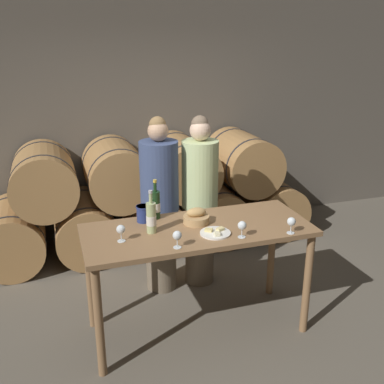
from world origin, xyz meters
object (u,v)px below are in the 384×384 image
at_px(wine_glass_center, 242,226).
at_px(wine_bottle_red, 156,205).
at_px(wine_glass_right, 291,222).
at_px(cheese_plate, 215,233).
at_px(wine_bottle_white, 151,218).
at_px(wine_glass_left, 177,236).
at_px(person_right, 200,202).
at_px(wine_glass_far_left, 121,230).
at_px(bread_basket, 196,217).
at_px(blue_crock, 144,213).
at_px(person_left, 160,206).
at_px(tasting_table, 198,242).

bearing_deg(wine_glass_center, wine_bottle_red, 133.11).
bearing_deg(wine_glass_right, cheese_plate, 163.48).
bearing_deg(wine_bottle_white, wine_glass_left, -69.82).
distance_m(person_right, wine_glass_center, 1.03).
height_order(wine_glass_far_left, wine_glass_left, same).
relative_size(cheese_plate, wine_glass_left, 1.82).
xyz_separation_m(bread_basket, cheese_plate, (0.07, -0.25, -0.04)).
xyz_separation_m(blue_crock, bread_basket, (0.40, -0.16, -0.02)).
relative_size(person_right, wine_bottle_red, 5.05).
distance_m(wine_bottle_white, blue_crock, 0.23).
relative_size(person_left, wine_glass_far_left, 13.07).
bearing_deg(cheese_plate, wine_glass_center, -34.70).
relative_size(blue_crock, wine_glass_right, 1.04).
xyz_separation_m(tasting_table, wine_glass_left, (-0.25, -0.29, 0.21)).
bearing_deg(person_left, bread_basket, -77.68).
distance_m(wine_glass_center, wine_glass_right, 0.39).
xyz_separation_m(wine_glass_left, wine_glass_center, (0.51, 0.02, 0.00)).
height_order(wine_bottle_white, wine_glass_right, wine_bottle_white).
distance_m(tasting_table, wine_glass_far_left, 0.65).
xyz_separation_m(person_left, wine_glass_left, (-0.13, -1.03, 0.17)).
bearing_deg(cheese_plate, bread_basket, 106.34).
xyz_separation_m(person_left, blue_crock, (-0.26, -0.49, 0.15)).
height_order(wine_bottle_red, wine_bottle_white, wine_bottle_white).
bearing_deg(tasting_table, wine_bottle_red, 132.20).
distance_m(person_left, wine_glass_right, 1.32).
bearing_deg(tasting_table, blue_crock, 145.80).
distance_m(bread_basket, wine_glass_left, 0.47).
bearing_deg(tasting_table, cheese_plate, -59.01).
height_order(tasting_table, cheese_plate, cheese_plate).
xyz_separation_m(wine_bottle_red, blue_crock, (-0.11, -0.04, -0.05)).
height_order(wine_glass_far_left, wine_glass_right, same).
height_order(tasting_table, wine_glass_right, wine_glass_right).
relative_size(wine_bottle_red, bread_basket, 1.57).
distance_m(wine_bottle_white, wine_glass_far_left, 0.27).
distance_m(wine_glass_left, wine_glass_right, 0.90).
xyz_separation_m(tasting_table, wine_bottle_white, (-0.37, 0.03, 0.24)).
height_order(person_left, wine_glass_center, person_left).
xyz_separation_m(tasting_table, wine_glass_far_left, (-0.62, -0.06, 0.21)).
distance_m(cheese_plate, wine_glass_far_left, 0.72).
xyz_separation_m(wine_bottle_red, cheese_plate, (0.36, -0.45, -0.11)).
height_order(blue_crock, cheese_plate, blue_crock).
relative_size(tasting_table, blue_crock, 13.37).
bearing_deg(wine_glass_far_left, wine_bottle_red, 45.49).
relative_size(cheese_plate, wine_glass_far_left, 1.82).
xyz_separation_m(cheese_plate, wine_glass_right, (0.56, -0.17, 0.08)).
bearing_deg(wine_glass_right, person_left, 125.99).
bearing_deg(bread_basket, wine_bottle_red, 144.92).
height_order(blue_crock, wine_glass_right, blue_crock).
bearing_deg(person_right, wine_glass_left, -116.92).
bearing_deg(person_left, wine_glass_left, -97.08).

